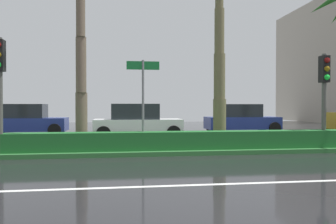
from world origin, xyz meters
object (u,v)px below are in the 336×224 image
(traffic_signal_median_right, at_px, (324,83))
(traffic_signal_median_left, at_px, (0,74))
(car_in_traffic_third, at_px, (137,122))
(car_in_traffic_second, at_px, (25,120))
(car_in_traffic_fourth, at_px, (241,119))
(street_name_sign, at_px, (143,92))

(traffic_signal_median_right, bearing_deg, traffic_signal_median_left, -178.17)
(traffic_signal_median_left, xyz_separation_m, car_in_traffic_third, (4.49, 5.99, -1.77))
(car_in_traffic_second, bearing_deg, car_in_traffic_third, -24.15)
(traffic_signal_median_left, distance_m, traffic_signal_median_right, 10.93)
(traffic_signal_median_right, height_order, car_in_traffic_third, traffic_signal_median_right)
(traffic_signal_median_right, height_order, car_in_traffic_second, traffic_signal_median_right)
(traffic_signal_median_left, bearing_deg, car_in_traffic_second, 99.72)
(traffic_signal_median_right, height_order, car_in_traffic_fourth, traffic_signal_median_right)
(traffic_signal_median_right, distance_m, car_in_traffic_second, 15.03)
(street_name_sign, xyz_separation_m, car_in_traffic_fourth, (6.45, 8.24, -1.25))
(traffic_signal_median_left, xyz_separation_m, car_in_traffic_second, (-1.48, 8.67, -1.77))
(traffic_signal_median_right, bearing_deg, car_in_traffic_fourth, 90.48)
(traffic_signal_median_left, bearing_deg, traffic_signal_median_right, 1.83)
(traffic_signal_median_left, xyz_separation_m, street_name_sign, (4.41, 0.43, -0.52))
(traffic_signal_median_left, xyz_separation_m, traffic_signal_median_right, (10.92, 0.35, -0.15))
(car_in_traffic_second, height_order, car_in_traffic_fourth, same)
(traffic_signal_median_left, xyz_separation_m, car_in_traffic_fourth, (10.85, 8.68, -1.77))
(traffic_signal_median_left, height_order, street_name_sign, traffic_signal_median_left)
(traffic_signal_median_left, bearing_deg, car_in_traffic_fourth, 38.65)
(traffic_signal_median_left, distance_m, street_name_sign, 4.46)
(street_name_sign, height_order, car_in_traffic_third, street_name_sign)
(traffic_signal_median_right, xyz_separation_m, car_in_traffic_third, (-6.43, 5.64, -1.62))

